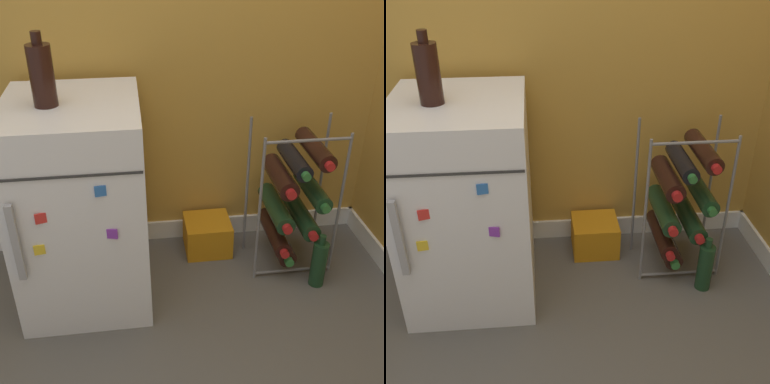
% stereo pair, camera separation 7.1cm
% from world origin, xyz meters
% --- Properties ---
extents(ground_plane, '(14.00, 14.00, 0.00)m').
position_xyz_m(ground_plane, '(0.00, 0.00, 0.00)').
color(ground_plane, '#56544F').
extents(mini_fridge, '(0.47, 0.56, 0.80)m').
position_xyz_m(mini_fridge, '(-0.42, 0.27, 0.40)').
color(mini_fridge, white).
rests_on(mini_fridge, ground_plane).
extents(wine_rack, '(0.34, 0.32, 0.65)m').
position_xyz_m(wine_rack, '(0.43, 0.33, 0.32)').
color(wine_rack, slate).
rests_on(wine_rack, ground_plane).
extents(soda_box, '(0.20, 0.19, 0.15)m').
position_xyz_m(soda_box, '(0.10, 0.46, 0.08)').
color(soda_box, orange).
rests_on(soda_box, ground_plane).
extents(fridge_top_bottle, '(0.08, 0.08, 0.24)m').
position_xyz_m(fridge_top_bottle, '(-0.48, 0.25, 0.90)').
color(fridge_top_bottle, black).
rests_on(fridge_top_bottle, mini_fridge).
extents(loose_bottle_floor, '(0.06, 0.06, 0.24)m').
position_xyz_m(loose_bottle_floor, '(0.51, 0.16, 0.11)').
color(loose_bottle_floor, '#19381E').
rests_on(loose_bottle_floor, ground_plane).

